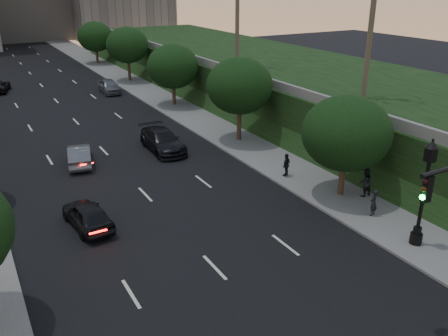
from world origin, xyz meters
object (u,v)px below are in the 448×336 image
street_lamp (423,198)px  pedestrian_c (286,165)px  sedan_near_right (163,141)px  sedan_far_right (109,86)px  pedestrian_b (365,182)px  sedan_mid_left (79,155)px  pedestrian_a (373,203)px  sedan_near_left (87,215)px

street_lamp → pedestrian_c: bearing=92.8°
sedan_near_right → pedestrian_c: bearing=-59.0°
sedan_far_right → pedestrian_b: (5.22, -34.76, 0.26)m
sedan_mid_left → pedestrian_c: size_ratio=2.79×
pedestrian_a → sedan_far_right: bearing=-105.5°
pedestrian_a → sedan_near_left: bearing=-46.7°
sedan_near_right → pedestrian_b: pedestrian_b is taller
sedan_mid_left → pedestrian_b: 19.45m
pedestrian_b → pedestrian_c: (-2.24, 4.81, -0.11)m
sedan_near_left → pedestrian_c: size_ratio=2.73×
sedan_far_right → pedestrian_a: pedestrian_a is taller
sedan_near_left → sedan_near_right: sedan_near_right is taller
street_lamp → pedestrian_c: 10.26m
sedan_mid_left → pedestrian_b: pedestrian_b is taller
sedan_mid_left → sedan_near_left: bearing=91.1°
street_lamp → sedan_mid_left: size_ratio=1.30×
pedestrian_b → pedestrian_a: bearing=58.1°
sedan_far_right → sedan_mid_left: bearing=-109.6°
sedan_near_left → sedan_mid_left: size_ratio=0.98×
sedan_mid_left → pedestrian_b: (13.57, -13.93, 0.33)m
sedan_near_left → sedan_mid_left: (1.83, 9.39, -0.01)m
pedestrian_b → sedan_near_left: bearing=-14.2°
pedestrian_b → street_lamp: bearing=74.0°
street_lamp → pedestrian_b: size_ratio=3.16×
street_lamp → pedestrian_a: street_lamp is taller
sedan_far_right → pedestrian_c: pedestrian_c is taller
sedan_mid_left → street_lamp: bearing=133.7°
sedan_far_right → pedestrian_b: size_ratio=2.59×
sedan_mid_left → sedan_far_right: sedan_far_right is taller
pedestrian_a → pedestrian_b: 2.51m
sedan_far_right → pedestrian_a: bearing=-81.9°
street_lamp → sedan_far_right: bearing=95.0°
sedan_near_left → sedan_far_right: (10.18, 30.22, 0.06)m
street_lamp → pedestrian_b: (1.74, 5.30, -1.59)m
sedan_near_left → sedan_near_right: 12.25m
sedan_near_right → pedestrian_c: pedestrian_c is taller
sedan_near_left → pedestrian_c: (13.16, 0.26, 0.20)m
pedestrian_c → pedestrian_a: bearing=68.9°
sedan_near_left → sedan_far_right: sedan_far_right is taller
street_lamp → sedan_near_right: size_ratio=1.01×
street_lamp → pedestrian_c: street_lamp is taller
pedestrian_a → pedestrian_b: size_ratio=0.86×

